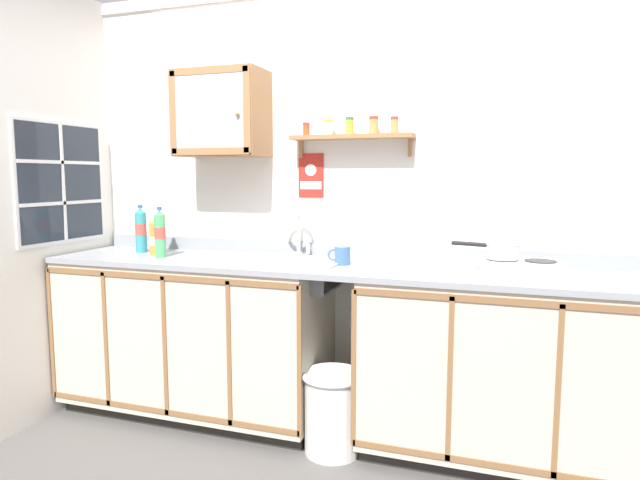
# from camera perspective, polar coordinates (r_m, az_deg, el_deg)

# --- Properties ---
(floor) EXTENTS (6.29, 6.29, 0.00)m
(floor) POSITION_cam_1_polar(r_m,az_deg,el_deg) (3.06, -1.14, -21.46)
(floor) COLOR #565451
(floor) RESTS_ON ground
(back_wall) EXTENTS (3.89, 0.07, 2.57)m
(back_wall) POSITION_cam_1_polar(r_m,az_deg,el_deg) (3.26, 2.37, 4.06)
(back_wall) COLOR silver
(back_wall) RESTS_ON ground
(lower_cabinet_run) EXTENTS (1.61, 0.61, 0.93)m
(lower_cabinet_run) POSITION_cam_1_polar(r_m,az_deg,el_deg) (3.44, -12.87, -9.84)
(lower_cabinet_run) COLOR black
(lower_cabinet_run) RESTS_ON ground
(lower_cabinet_run_right) EXTENTS (1.40, 0.61, 0.93)m
(lower_cabinet_run_right) POSITION_cam_1_polar(r_m,az_deg,el_deg) (2.96, 18.44, -12.78)
(lower_cabinet_run_right) COLOR black
(lower_cabinet_run_right) RESTS_ON ground
(countertop) EXTENTS (3.25, 0.63, 0.03)m
(countertop) POSITION_cam_1_polar(r_m,az_deg,el_deg) (2.99, 0.56, -2.80)
(countertop) COLOR gray
(countertop) RESTS_ON lower_cabinet_run
(backsplash) EXTENTS (3.25, 0.02, 0.08)m
(backsplash) POSITION_cam_1_polar(r_m,az_deg,el_deg) (3.25, 2.17, -1.04)
(backsplash) COLOR gray
(backsplash) RESTS_ON countertop
(sink) EXTENTS (0.59, 0.44, 0.47)m
(sink) POSITION_cam_1_polar(r_m,az_deg,el_deg) (3.10, -3.07, -2.82)
(sink) COLOR silver
(sink) RESTS_ON countertop
(hot_plate_stove) EXTENTS (0.36, 0.32, 0.07)m
(hot_plate_stove) POSITION_cam_1_polar(r_m,az_deg,el_deg) (2.82, 20.17, -2.76)
(hot_plate_stove) COLOR silver
(hot_plate_stove) RESTS_ON countertop
(saucepan) EXTENTS (0.33, 0.16, 0.08)m
(saucepan) POSITION_cam_1_polar(r_m,az_deg,el_deg) (2.83, 18.32, -1.01)
(saucepan) COLOR silver
(saucepan) RESTS_ON hot_plate_stove
(bottle_detergent_teal_0) EXTENTS (0.07, 0.07, 0.30)m
(bottle_detergent_teal_0) POSITION_cam_1_polar(r_m,az_deg,el_deg) (3.61, -18.11, 1.01)
(bottle_detergent_teal_0) COLOR teal
(bottle_detergent_teal_0) RESTS_ON countertop
(bottle_juice_amber_1) EXTENTS (0.07, 0.07, 0.24)m
(bottle_juice_amber_1) POSITION_cam_1_polar(r_m,az_deg,el_deg) (3.47, -16.74, 0.27)
(bottle_juice_amber_1) COLOR gold
(bottle_juice_amber_1) RESTS_ON countertop
(bottle_soda_green_2) EXTENTS (0.06, 0.06, 0.30)m
(bottle_soda_green_2) POSITION_cam_1_polar(r_m,az_deg,el_deg) (3.35, -16.29, 0.66)
(bottle_soda_green_2) COLOR #4CB266
(bottle_soda_green_2) RESTS_ON countertop
(bottle_water_blue_3) EXTENTS (0.08, 0.08, 0.25)m
(bottle_water_blue_3) POSITION_cam_1_polar(r_m,az_deg,el_deg) (3.59, -16.39, 0.55)
(bottle_water_blue_3) COLOR #8CB7E0
(bottle_water_blue_3) RESTS_ON countertop
(mug) EXTENTS (0.12, 0.08, 0.10)m
(mug) POSITION_cam_1_polar(r_m,az_deg,el_deg) (2.97, 2.27, -1.61)
(mug) COLOR #3F6699
(mug) RESTS_ON countertop
(wall_cabinet) EXTENTS (0.53, 0.32, 0.50)m
(wall_cabinet) POSITION_cam_1_polar(r_m,az_deg,el_deg) (3.39, -10.20, 12.78)
(wall_cabinet) COLOR #996B42
(spice_shelf) EXTENTS (0.71, 0.14, 0.22)m
(spice_shelf) POSITION_cam_1_polar(r_m,az_deg,el_deg) (3.15, 3.29, 10.89)
(spice_shelf) COLOR #996B42
(warning_sign) EXTENTS (0.16, 0.01, 0.26)m
(warning_sign) POSITION_cam_1_polar(r_m,az_deg,el_deg) (3.29, -0.94, 6.68)
(warning_sign) COLOR #B2261E
(window) EXTENTS (0.03, 0.69, 0.74)m
(window) POSITION_cam_1_polar(r_m,az_deg,el_deg) (3.69, -25.29, 5.41)
(window) COLOR #262D38
(trash_bin) EXTENTS (0.33, 0.33, 0.43)m
(trash_bin) POSITION_cam_1_polar(r_m,az_deg,el_deg) (2.99, 1.33, -17.30)
(trash_bin) COLOR silver
(trash_bin) RESTS_ON ground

